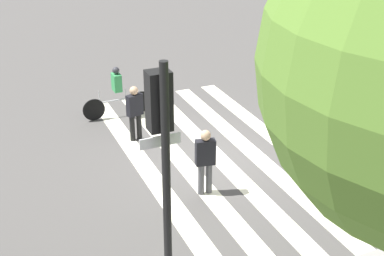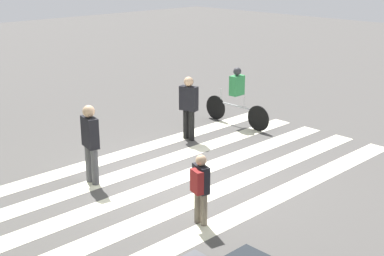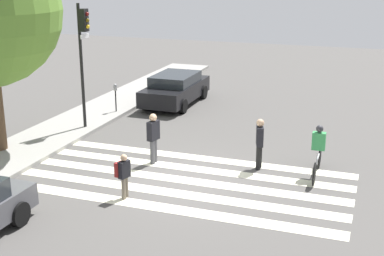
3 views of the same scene
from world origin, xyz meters
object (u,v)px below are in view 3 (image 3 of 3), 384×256
(pedestrian_adult_yellow_jacket, at_px, (153,135))
(cyclist_mid_street, at_px, (318,149))
(pedestrian_adult_tall_backpack, at_px, (260,141))
(traffic_light, at_px, (83,43))
(parking_meter, at_px, (115,92))
(pedestrian_child_with_backpack, at_px, (123,173))
(car_parked_far_curb, at_px, (175,88))

(pedestrian_adult_yellow_jacket, bearing_deg, cyclist_mid_street, 108.11)
(cyclist_mid_street, bearing_deg, pedestrian_adult_tall_backpack, 88.89)
(pedestrian_adult_yellow_jacket, bearing_deg, pedestrian_adult_tall_backpack, 111.90)
(cyclist_mid_street, bearing_deg, traffic_light, 77.70)
(parking_meter, height_order, pedestrian_child_with_backpack, parking_meter)
(pedestrian_adult_yellow_jacket, xyz_separation_m, cyclist_mid_street, (0.63, -5.23, -0.08))
(pedestrian_adult_yellow_jacket, xyz_separation_m, car_parked_far_curb, (7.57, 2.17, -0.21))
(pedestrian_child_with_backpack, bearing_deg, pedestrian_adult_tall_backpack, 154.39)
(parking_meter, height_order, pedestrian_adult_tall_backpack, pedestrian_adult_tall_backpack)
(traffic_light, relative_size, pedestrian_adult_yellow_jacket, 2.93)
(pedestrian_child_with_backpack, relative_size, car_parked_far_curb, 0.28)
(parking_meter, bearing_deg, pedestrian_adult_yellow_jacket, -141.52)
(pedestrian_child_with_backpack, height_order, car_parked_far_curb, car_parked_far_curb)
(pedestrian_adult_yellow_jacket, relative_size, pedestrian_adult_tall_backpack, 1.02)
(traffic_light, relative_size, parking_meter, 3.60)
(pedestrian_child_with_backpack, bearing_deg, cyclist_mid_street, 141.09)
(parking_meter, distance_m, pedestrian_adult_yellow_jacket, 6.35)
(parking_meter, height_order, car_parked_far_curb, car_parked_far_curb)
(traffic_light, distance_m, pedestrian_adult_tall_backpack, 7.96)
(traffic_light, height_order, cyclist_mid_street, traffic_light)
(parking_meter, relative_size, pedestrian_adult_yellow_jacket, 0.81)
(pedestrian_adult_tall_backpack, height_order, cyclist_mid_street, pedestrian_adult_tall_backpack)
(pedestrian_adult_tall_backpack, bearing_deg, traffic_light, -120.44)
(pedestrian_adult_yellow_jacket, height_order, pedestrian_adult_tall_backpack, pedestrian_adult_yellow_jacket)
(parking_meter, relative_size, car_parked_far_curb, 0.30)
(pedestrian_child_with_backpack, bearing_deg, pedestrian_adult_yellow_jacket, -157.86)
(parking_meter, relative_size, pedestrian_child_with_backpack, 1.05)
(traffic_light, bearing_deg, pedestrian_child_with_backpack, -141.52)
(traffic_light, height_order, parking_meter, traffic_light)
(pedestrian_adult_yellow_jacket, xyz_separation_m, pedestrian_adult_tall_backpack, (0.64, -3.40, -0.02))
(pedestrian_child_with_backpack, xyz_separation_m, pedestrian_adult_tall_backpack, (3.50, -3.07, 0.17))
(parking_meter, relative_size, cyclist_mid_street, 0.60)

